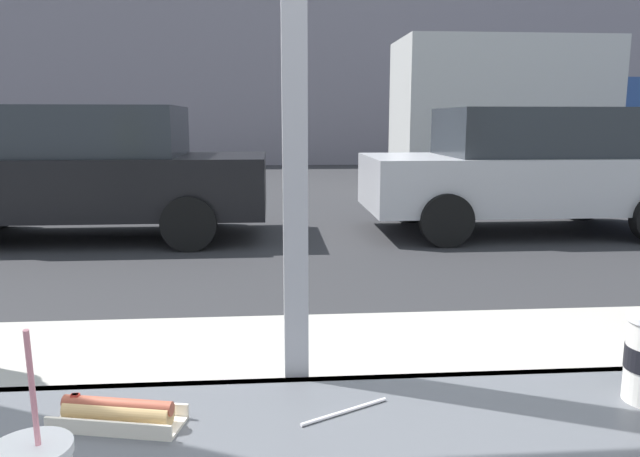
{
  "coord_description": "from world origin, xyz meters",
  "views": [
    {
      "loc": [
        -0.05,
        -1.18,
        1.5
      ],
      "look_at": [
        0.21,
        2.02,
        0.92
      ],
      "focal_mm": 34.23,
      "sensor_mm": 36.0,
      "label": 1
    }
  ],
  "objects_px": {
    "parked_car_silver": "(526,169)",
    "box_truck": "(529,110)",
    "parked_car_black": "(83,172)",
    "hotdog_tray_far": "(118,413)"
  },
  "relations": [
    {
      "from": "parked_car_silver",
      "to": "box_truck",
      "type": "relative_size",
      "value": 0.68
    },
    {
      "from": "parked_car_silver",
      "to": "parked_car_black",
      "type": "bearing_deg",
      "value": 180.0
    },
    {
      "from": "hotdog_tray_far",
      "to": "box_truck",
      "type": "relative_size",
      "value": 0.04
    },
    {
      "from": "hotdog_tray_far",
      "to": "box_truck",
      "type": "xyz_separation_m",
      "value": [
        5.94,
        12.14,
        0.71
      ]
    },
    {
      "from": "parked_car_black",
      "to": "hotdog_tray_far",
      "type": "bearing_deg",
      "value": -73.04
    },
    {
      "from": "hotdog_tray_far",
      "to": "parked_car_black",
      "type": "relative_size",
      "value": 0.05
    },
    {
      "from": "parked_car_black",
      "to": "box_truck",
      "type": "relative_size",
      "value": 0.74
    },
    {
      "from": "parked_car_silver",
      "to": "box_truck",
      "type": "height_order",
      "value": "box_truck"
    },
    {
      "from": "hotdog_tray_far",
      "to": "parked_car_black",
      "type": "height_order",
      "value": "parked_car_black"
    },
    {
      "from": "parked_car_black",
      "to": "parked_car_silver",
      "type": "height_order",
      "value": "parked_car_black"
    }
  ]
}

